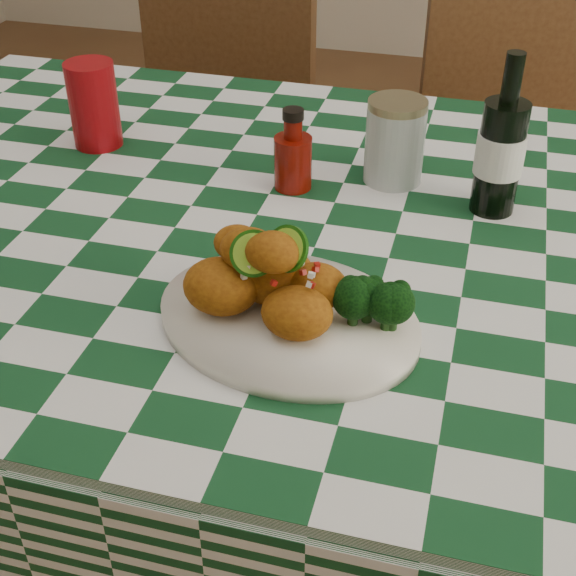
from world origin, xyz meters
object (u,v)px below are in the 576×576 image
(beer_bottle, at_px, (503,135))
(wooden_chair_left, at_px, (199,165))
(mason_jar, at_px, (395,141))
(wooden_chair_right, at_px, (521,196))
(fried_chicken_pile, at_px, (276,273))
(plate, at_px, (288,319))
(red_tumbler, at_px, (94,105))
(dining_table, at_px, (319,421))
(ketchup_bottle, at_px, (293,149))

(beer_bottle, distance_m, wooden_chair_left, 0.99)
(mason_jar, distance_m, wooden_chair_right, 0.72)
(fried_chicken_pile, relative_size, wooden_chair_left, 0.18)
(mason_jar, height_order, beer_bottle, beer_bottle)
(plate, bearing_deg, wooden_chair_left, 117.18)
(red_tumbler, distance_m, beer_bottle, 0.66)
(wooden_chair_left, distance_m, wooden_chair_right, 0.77)
(wooden_chair_left, bearing_deg, fried_chicken_pile, -58.92)
(fried_chicken_pile, height_order, red_tumbler, red_tumbler)
(dining_table, xyz_separation_m, wooden_chair_right, (0.30, 0.74, 0.09))
(plate, distance_m, wooden_chair_left, 1.08)
(red_tumbler, bearing_deg, beer_bottle, -4.70)
(dining_table, xyz_separation_m, mason_jar, (0.07, 0.16, 0.46))
(fried_chicken_pile, bearing_deg, wooden_chair_left, 116.45)
(mason_jar, xyz_separation_m, wooden_chair_right, (0.23, 0.58, -0.37))
(fried_chicken_pile, distance_m, red_tumbler, 0.59)
(mason_jar, bearing_deg, beer_bottle, -19.31)
(ketchup_bottle, xyz_separation_m, wooden_chair_left, (-0.39, 0.58, -0.36))
(wooden_chair_right, bearing_deg, beer_bottle, -111.26)
(dining_table, relative_size, red_tumbler, 11.71)
(dining_table, xyz_separation_m, plate, (0.01, -0.24, 0.40))
(dining_table, xyz_separation_m, red_tumbler, (-0.43, 0.16, 0.46))
(beer_bottle, relative_size, wooden_chair_left, 0.24)
(red_tumbler, relative_size, mason_jar, 1.08)
(wooden_chair_right, bearing_deg, plate, -121.15)
(ketchup_bottle, distance_m, mason_jar, 0.16)
(mason_jar, bearing_deg, red_tumbler, -179.93)
(plate, distance_m, wooden_chair_right, 1.07)
(fried_chicken_pile, bearing_deg, wooden_chair_right, 72.57)
(dining_table, relative_size, wooden_chair_left, 1.69)
(red_tumbler, height_order, beer_bottle, beer_bottle)
(wooden_chair_right, bearing_deg, wooden_chair_left, 169.60)
(plate, relative_size, mason_jar, 2.47)
(plate, distance_m, ketchup_bottle, 0.35)
(ketchup_bottle, relative_size, wooden_chair_left, 0.13)
(dining_table, xyz_separation_m, wooden_chair_left, (-0.46, 0.68, 0.10))
(dining_table, relative_size, wooden_chair_right, 1.72)
(ketchup_bottle, xyz_separation_m, mason_jar, (0.14, 0.06, 0.00))
(mason_jar, bearing_deg, wooden_chair_right, 68.13)
(beer_bottle, xyz_separation_m, wooden_chair_right, (0.07, 0.63, -0.42))
(dining_table, distance_m, wooden_chair_left, 0.83)
(plate, xyz_separation_m, wooden_chair_left, (-0.47, 0.92, -0.30))
(dining_table, relative_size, fried_chicken_pile, 9.66)
(red_tumbler, bearing_deg, dining_table, -20.32)
(dining_table, bearing_deg, red_tumbler, 159.68)
(dining_table, height_order, fried_chicken_pile, fried_chicken_pile)
(wooden_chair_left, bearing_deg, ketchup_bottle, -51.57)
(plate, xyz_separation_m, ketchup_bottle, (-0.08, 0.34, 0.05))
(ketchup_bottle, height_order, wooden_chair_left, wooden_chair_left)
(ketchup_bottle, relative_size, mason_jar, 0.97)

